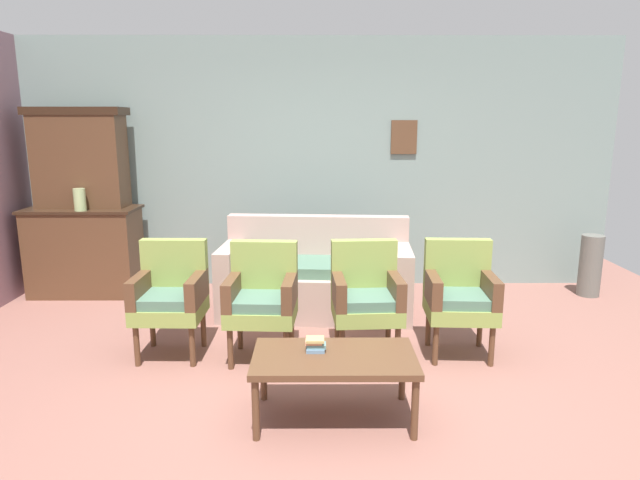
% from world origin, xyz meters
% --- Properties ---
extents(ground_plane, '(7.68, 7.68, 0.00)m').
position_xyz_m(ground_plane, '(0.00, 0.00, 0.00)').
color(ground_plane, '#84564C').
extents(wall_back_with_decor, '(6.40, 0.09, 2.70)m').
position_xyz_m(wall_back_with_decor, '(0.00, 2.63, 1.35)').
color(wall_back_with_decor, gray).
rests_on(wall_back_with_decor, ground).
extents(side_cabinet, '(1.16, 0.55, 0.93)m').
position_xyz_m(side_cabinet, '(-2.51, 2.25, 0.47)').
color(side_cabinet, brown).
rests_on(side_cabinet, ground).
extents(cabinet_upper_hutch, '(0.99, 0.38, 1.03)m').
position_xyz_m(cabinet_upper_hutch, '(-2.51, 2.33, 1.45)').
color(cabinet_upper_hutch, brown).
rests_on(cabinet_upper_hutch, side_cabinet).
extents(vase_on_cabinet, '(0.12, 0.12, 0.23)m').
position_xyz_m(vase_on_cabinet, '(-2.44, 2.07, 1.04)').
color(vase_on_cabinet, '#AAC284').
rests_on(vase_on_cabinet, side_cabinet).
extents(floral_couch, '(1.85, 0.93, 0.90)m').
position_xyz_m(floral_couch, '(-0.05, 1.66, 0.33)').
color(floral_couch, tan).
rests_on(floral_couch, ground).
extents(armchair_near_cabinet, '(0.53, 0.50, 0.90)m').
position_xyz_m(armchair_near_cabinet, '(-1.19, 0.66, 0.50)').
color(armchair_near_cabinet, '#849947').
rests_on(armchair_near_cabinet, ground).
extents(armchair_row_middle, '(0.55, 0.52, 0.90)m').
position_xyz_m(armchair_row_middle, '(-0.47, 0.60, 0.50)').
color(armchair_row_middle, '#849947').
rests_on(armchair_row_middle, ground).
extents(armchair_near_couch_end, '(0.55, 0.52, 0.90)m').
position_xyz_m(armchair_near_couch_end, '(0.34, 0.63, 0.50)').
color(armchair_near_couch_end, '#849947').
rests_on(armchair_near_couch_end, ground).
extents(armchair_by_doorway, '(0.54, 0.52, 0.90)m').
position_xyz_m(armchair_by_doorway, '(1.08, 0.66, 0.50)').
color(armchair_by_doorway, '#849947').
rests_on(armchair_by_doorway, ground).
extents(coffee_table, '(1.00, 0.56, 0.42)m').
position_xyz_m(coffee_table, '(0.06, -0.34, 0.38)').
color(coffee_table, brown).
rests_on(coffee_table, ground).
extents(book_stack_on_table, '(0.13, 0.11, 0.09)m').
position_xyz_m(book_stack_on_table, '(-0.05, -0.27, 0.46)').
color(book_stack_on_table, '#6789A7').
rests_on(book_stack_on_table, coffee_table).
extents(floor_vase_by_wall, '(0.23, 0.23, 0.65)m').
position_xyz_m(floor_vase_by_wall, '(2.85, 2.15, 0.33)').
color(floor_vase_by_wall, '#616059').
rests_on(floor_vase_by_wall, ground).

